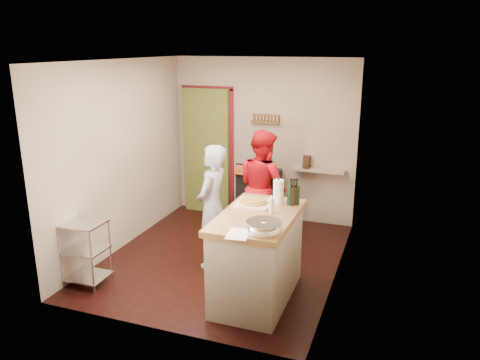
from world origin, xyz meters
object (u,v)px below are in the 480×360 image
stove (259,196)px  person_stripe (212,206)px  wire_shelving (85,250)px  person_red (263,187)px  island (258,255)px

stove → person_stripe: (-0.11, -1.62, 0.35)m
wire_shelving → person_red: person_red is taller
stove → wire_shelving: bearing=-116.9°
wire_shelving → person_stripe: (1.21, 1.00, 0.36)m
island → person_stripe: size_ratio=0.89×
stove → island: (0.69, -2.24, 0.08)m
person_stripe → person_red: 1.02m
wire_shelving → person_red: (1.60, 1.95, 0.39)m
stove → person_red: person_red is taller
island → wire_shelving: bearing=-169.2°
person_stripe → person_red: bearing=160.2°
stove → island: 2.34m
stove → wire_shelving: stove is taller
person_stripe → person_red: person_red is taller
stove → person_stripe: person_stripe is taller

